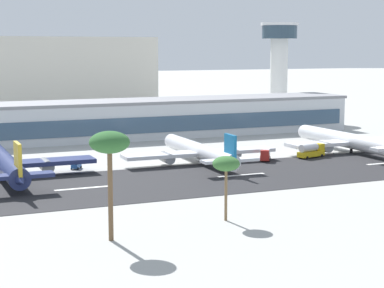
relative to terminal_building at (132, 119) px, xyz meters
name	(u,v)px	position (x,y,z in m)	size (l,w,h in m)	color
ground_plane	(250,178)	(2.95, -78.05, -6.26)	(1400.00, 1400.00, 0.00)	#A8A8A3
runway_strip	(243,175)	(2.95, -74.68, -6.22)	(800.00, 35.83, 0.08)	#262628
runway_centreline_dash_3	(83,188)	(-35.40, -74.68, -6.18)	(12.00, 1.20, 0.01)	white
runway_centreline_dash_4	(241,175)	(2.57, -74.68, -6.18)	(12.00, 1.20, 0.01)	white
terminal_building	(132,119)	(0.00, 0.00, 0.00)	(157.41, 21.38, 12.52)	silver
control_tower	(279,57)	(76.53, 34.61, 19.62)	(15.85, 15.85, 40.18)	silver
airliner_gold_tail_gate_0	(5,164)	(-48.87, -57.08, -2.82)	(41.59, 51.78, 10.81)	navy
airliner_blue_tail_gate_1	(202,152)	(0.39, -56.58, -3.19)	(41.22, 46.31, 9.67)	silver
airliner_red_tail_gate_2	(351,141)	(47.24, -56.10, -2.96)	(39.33, 49.69, 10.37)	white
service_baggage_tug_0	(76,165)	(-31.08, -50.97, -5.22)	(3.17, 3.54, 2.20)	#23569E
service_fuel_truck_1	(311,150)	(31.71, -59.49, -4.24)	(8.89, 4.79, 3.95)	gold
service_box_truck_2	(265,154)	(17.76, -58.90, -4.48)	(5.21, 6.36, 3.25)	#B2231E
palm_tree_1	(110,145)	(-40.78, -114.62, 8.66)	(6.24, 6.24, 17.14)	brown
palm_tree_2	(226,165)	(-19.07, -110.66, 3.53)	(4.73, 4.73, 11.31)	brown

